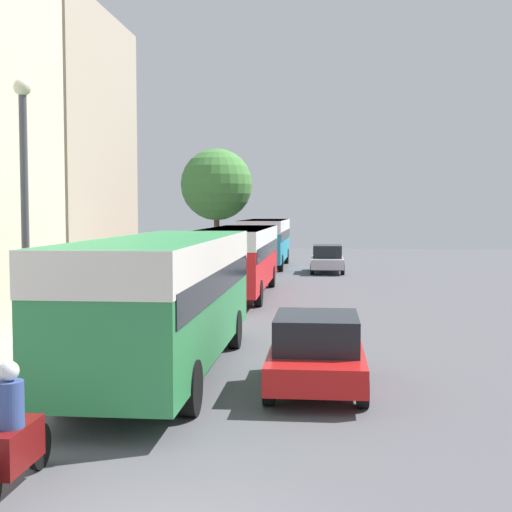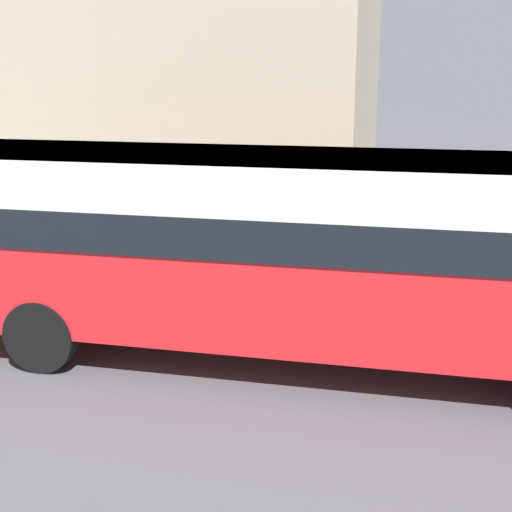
# 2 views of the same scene
# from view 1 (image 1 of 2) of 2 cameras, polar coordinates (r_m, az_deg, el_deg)

# --- Properties ---
(building_far_terrace) EXTENTS (7.00, 8.37, 10.97)m
(building_far_terrace) POSITION_cam_1_polar(r_m,az_deg,el_deg) (28.42, -18.58, 7.25)
(building_far_terrace) COLOR #BCAD93
(building_far_terrace) RESTS_ON ground_plane
(bus_lead) EXTENTS (2.56, 10.05, 3.03)m
(bus_lead) POSITION_cam_1_polar(r_m,az_deg,el_deg) (15.80, -7.25, -2.38)
(bus_lead) COLOR #2D8447
(bus_lead) RESTS_ON ground_plane
(bus_following) EXTENTS (2.62, 10.95, 2.87)m
(bus_following) POSITION_cam_1_polar(r_m,az_deg,el_deg) (30.15, -1.42, 0.37)
(bus_following) COLOR red
(bus_following) RESTS_ON ground_plane
(bus_third_in_line) EXTENTS (2.62, 10.19, 3.00)m
(bus_third_in_line) POSITION_cam_1_polar(r_m,az_deg,el_deg) (45.06, 0.76, 1.58)
(bus_third_in_line) COLOR teal
(bus_third_in_line) RESTS_ON ground_plane
(motorcycle_behind_lead) EXTENTS (0.38, 2.24, 1.73)m
(motorcycle_behind_lead) POSITION_cam_1_polar(r_m,az_deg,el_deg) (9.95, -18.89, -13.77)
(motorcycle_behind_lead) COLOR maroon
(motorcycle_behind_lead) RESTS_ON ground_plane
(car_crossing) EXTENTS (1.91, 4.49, 1.60)m
(car_crossing) POSITION_cam_1_polar(r_m,az_deg,el_deg) (41.43, 5.73, -0.19)
(car_crossing) COLOR #B7B7BC
(car_crossing) RESTS_ON ground_plane
(car_far_curb) EXTENTS (1.95, 3.84, 1.53)m
(car_far_curb) POSITION_cam_1_polar(r_m,az_deg,el_deg) (14.50, 4.86, -7.62)
(car_far_curb) COLOR red
(car_far_curb) RESTS_ON ground_plane
(pedestrian_near_curb) EXTENTS (0.44, 0.44, 1.67)m
(pedestrian_near_curb) POSITION_cam_1_polar(r_m,az_deg,el_deg) (27.28, -10.36, -1.91)
(pedestrian_near_curb) COLOR #232838
(pedestrian_near_curb) RESTS_ON sidewalk
(street_tree) EXTENTS (4.67, 4.67, 7.46)m
(street_tree) POSITION_cam_1_polar(r_m,az_deg,el_deg) (46.68, -3.18, 5.71)
(street_tree) COLOR brown
(street_tree) RESTS_ON sidewalk
(lamp_post) EXTENTS (0.36, 0.36, 6.17)m
(lamp_post) POSITION_cam_1_polar(r_m,az_deg,el_deg) (15.50, -18.02, 4.13)
(lamp_post) COLOR #47474C
(lamp_post) RESTS_ON sidewalk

